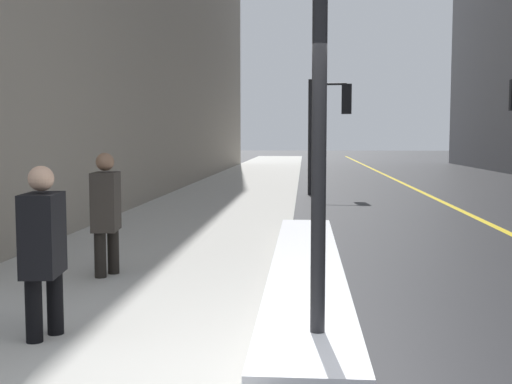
% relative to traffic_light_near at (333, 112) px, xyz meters
% --- Properties ---
extents(sidewalk_slab, '(4.00, 80.00, 0.01)m').
position_rel_traffic_light_near_xyz_m(sidewalk_slab, '(-3.08, -0.34, -2.53)').
color(sidewalk_slab, '#B2AFA8').
rests_on(sidewalk_slab, ground).
extents(road_centre_stripe, '(0.16, 80.00, 0.00)m').
position_rel_traffic_light_near_xyz_m(road_centre_stripe, '(2.92, -0.34, -2.53)').
color(road_centre_stripe, gold).
rests_on(road_centre_stripe, ground).
extents(snow_bank_curb, '(0.88, 8.12, 0.18)m').
position_rel_traffic_light_near_xyz_m(snow_bank_curb, '(-0.82, -11.49, -2.44)').
color(snow_bank_curb, white).
rests_on(snow_bank_curb, ground).
extents(traffic_light_near, '(1.31, 0.33, 3.51)m').
position_rel_traffic_light_near_xyz_m(traffic_light_near, '(0.00, 0.00, 0.00)').
color(traffic_light_near, black).
rests_on(traffic_light_near, ground).
extents(pedestrian_with_shoulder_bag, '(0.34, 0.72, 1.52)m').
position_rel_traffic_light_near_xyz_m(pedestrian_with_shoulder_bag, '(-3.11, -14.32, -1.69)').
color(pedestrian_with_shoulder_bag, black).
rests_on(pedestrian_with_shoulder_bag, ground).
extents(pedestrian_in_glasses, '(0.35, 0.54, 1.57)m').
position_rel_traffic_light_near_xyz_m(pedestrian_in_glasses, '(-3.35, -11.81, -1.66)').
color(pedestrian_in_glasses, black).
rests_on(pedestrian_in_glasses, ground).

